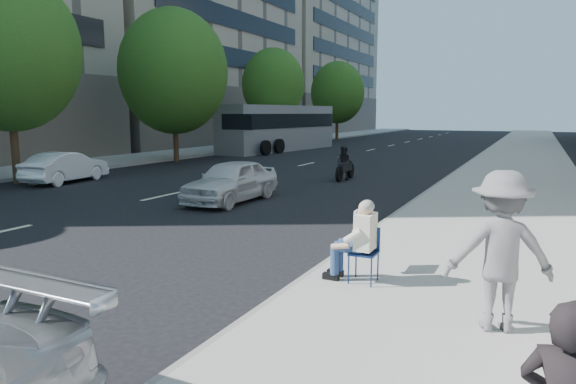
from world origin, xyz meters
The scene contains 14 objects.
ground centered at (0.00, 0.00, 0.00)m, with size 160.00×160.00×0.00m, color black.
near_sidewalk centered at (4.00, 20.00, 0.07)m, with size 5.00×120.00×0.15m, color #99978F.
far_sidewalk centered at (-16.75, 20.00, 0.07)m, with size 4.50×120.00×0.15m, color #99978F.
far_bldg_north centered at (-30.00, 62.00, 14.00)m, with size 22.00×28.00×28.00m, color tan.
tree_far_b centered at (-13.70, 8.00, 5.13)m, with size 5.40×5.40×8.24m.
tree_far_c centered at (-13.70, 18.00, 5.02)m, with size 6.00×6.00×8.47m.
tree_far_d centered at (-13.70, 30.00, 4.89)m, with size 4.80×4.80×7.65m.
tree_far_e centered at (-13.70, 44.00, 4.78)m, with size 5.40×5.40×7.89m.
seated_protester centered at (2.29, 2.04, 0.87)m, with size 0.83×1.11×1.31m.
jogger centered at (4.39, 1.05, 1.13)m, with size 1.26×0.72×1.95m, color slate.
white_sedan_near centered at (-3.82, 8.09, 0.66)m, with size 1.56×3.88×1.32m, color silver.
white_sedan_mid centered at (-12.24, 9.09, 0.61)m, with size 1.30×3.73×1.23m, color white.
motorcycle centered at (-2.41, 14.65, 0.64)m, with size 0.71×2.04×1.42m.
bus centered at (-12.49, 28.63, 1.64)m, with size 3.93×12.29×3.30m.
Camera 1 is at (4.70, -5.43, 2.77)m, focal length 32.00 mm.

